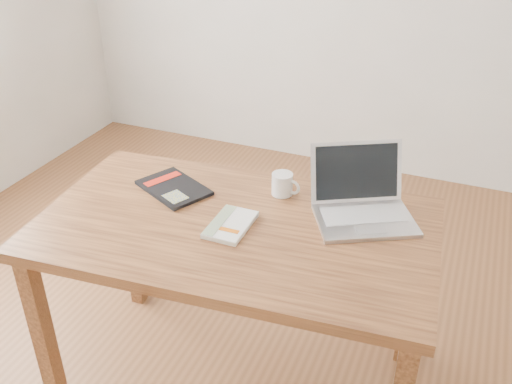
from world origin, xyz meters
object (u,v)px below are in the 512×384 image
at_px(desk, 236,245).
at_px(coffee_mug, 283,184).
at_px(laptop, 362,202).
at_px(white_guidebook, 231,225).
at_px(black_guidebook, 174,188).

distance_m(desk, coffee_mug, 0.29).
height_order(laptop, coffee_mug, laptop).
xyz_separation_m(laptop, coffee_mug, (-0.29, 0.03, -0.00)).
relative_size(white_guidebook, black_guidebook, 0.64).
bearing_deg(coffee_mug, desk, -97.78).
height_order(desk, coffee_mug, coffee_mug).
xyz_separation_m(white_guidebook, laptop, (0.38, 0.24, 0.04)).
height_order(white_guidebook, black_guidebook, white_guidebook).
xyz_separation_m(black_guidebook, coffee_mug, (0.38, 0.12, 0.04)).
bearing_deg(black_guidebook, laptop, -55.52).
distance_m(black_guidebook, coffee_mug, 0.40).
bearing_deg(coffee_mug, laptop, 5.17).
height_order(black_guidebook, coffee_mug, coffee_mug).
relative_size(black_guidebook, laptop, 0.74).
relative_size(desk, laptop, 3.28).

